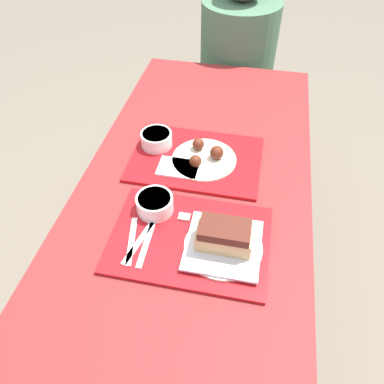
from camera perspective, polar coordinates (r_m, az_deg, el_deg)
ground_plane at (r=1.86m, az=-0.00°, el=-16.86°), size 12.00×12.00×0.00m
picnic_table at (r=1.30m, az=-0.00°, el=-3.17°), size 0.77×1.78×0.77m
picnic_bench_far at (r=2.32m, az=5.55°, el=12.70°), size 0.73×0.28×0.47m
tray_near at (r=1.10m, az=-0.34°, el=-7.22°), size 0.46×0.33×0.01m
tray_far at (r=1.34m, az=0.62°, el=5.06°), size 0.46×0.33×0.01m
bowl_coleslaw_near at (r=1.14m, az=-5.71°, el=-1.71°), size 0.11×0.11×0.05m
brisket_sandwich_plate at (r=1.05m, az=4.86°, el=-7.32°), size 0.22×0.22×0.10m
plastic_fork_near at (r=1.09m, az=-8.08°, el=-7.54°), size 0.06×0.17×0.00m
plastic_knife_near at (r=1.08m, az=-6.96°, el=-7.74°), size 0.02×0.17×0.00m
plastic_spoon_near at (r=1.10m, az=-9.18°, el=-7.33°), size 0.05×0.17×0.00m
condiment_packet at (r=1.14m, az=-1.01°, el=-3.83°), size 0.04×0.03×0.01m
bowl_coleslaw_far at (r=1.38m, az=-5.44°, el=8.12°), size 0.11×0.11×0.05m
wings_plate_far at (r=1.32m, az=1.91°, el=5.41°), size 0.23×0.23×0.06m
napkin_far at (r=1.29m, az=-2.13°, el=3.70°), size 0.14×0.10×0.01m
person_seated_across at (r=2.14m, az=7.08°, el=21.19°), size 0.40×0.40×0.74m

